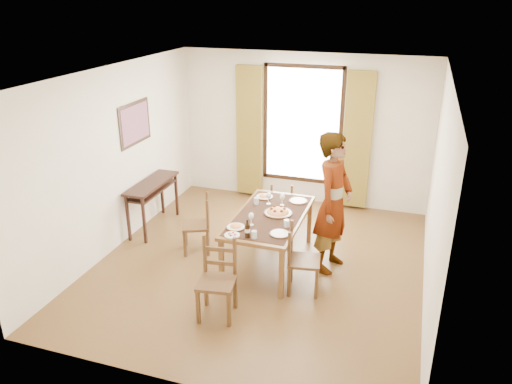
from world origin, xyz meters
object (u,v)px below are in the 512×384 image
(dining_table, at_px, (270,219))
(console_table, at_px, (152,189))
(man, at_px, (333,203))
(pasta_platter, at_px, (278,211))

(dining_table, bearing_deg, console_table, 166.36)
(man, xyz_separation_m, pasta_platter, (-0.75, -0.09, -0.18))
(pasta_platter, bearing_deg, console_table, 168.66)
(man, height_order, pasta_platter, man)
(console_table, distance_m, dining_table, 2.20)
(dining_table, xyz_separation_m, man, (0.86, 0.15, 0.30))
(pasta_platter, bearing_deg, dining_table, -145.73)
(man, distance_m, pasta_platter, 0.78)
(dining_table, bearing_deg, pasta_platter, 34.27)
(man, bearing_deg, dining_table, 113.22)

